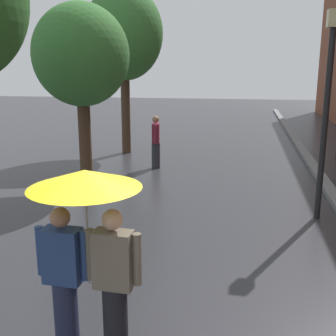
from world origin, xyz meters
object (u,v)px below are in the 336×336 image
Objects in this scene: street_tree_2 at (124,34)px; couple_under_umbrella at (87,233)px; street_lamp_post at (327,101)px; street_tree_1 at (81,57)px; pedestrian_walking_midground at (156,142)px.

couple_under_umbrella is (2.70, -10.66, -2.78)m from street_tree_2.
street_tree_2 is 8.42m from street_lamp_post.
street_tree_2 reaches higher than couple_under_umbrella.
couple_under_umbrella is at bearing -75.77° from street_tree_2.
street_tree_2 is at bearing 104.23° from couple_under_umbrella.
street_tree_1 is 6.88m from couple_under_umbrella.
street_tree_2 is at bearing 125.92° from pedestrian_walking_midground.
street_tree_2 is 2.86× the size of couple_under_umbrella.
pedestrian_walking_midground is (-4.20, 3.72, -1.56)m from street_lamp_post.
street_lamp_post is 2.52× the size of pedestrian_walking_midground.
street_tree_2 is 4.26m from pedestrian_walking_midground.
street_tree_2 is at bearing 93.04° from street_tree_1.
street_tree_1 is 5.76m from street_lamp_post.
street_tree_1 reaches higher than street_lamp_post.
street_tree_2 is 1.42× the size of street_lamp_post.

